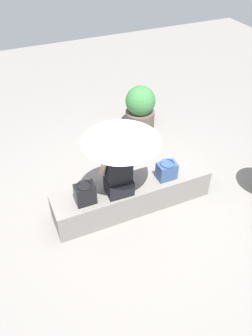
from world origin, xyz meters
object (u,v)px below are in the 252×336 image
at_px(person_seated, 119,170).
at_px(handbag_black, 167,171).
at_px(parasol, 121,133).
at_px(tote_bag_canvas, 85,194).
at_px(planter_near, 140,108).

height_order(person_seated, handbag_black, person_seated).
bearing_deg(parasol, person_seated, 44.78).
relative_size(handbag_black, tote_bag_canvas, 0.87).
bearing_deg(person_seated, parasol, -135.22).
bearing_deg(planter_near, handbag_black, 75.01).
bearing_deg(planter_near, person_seated, 57.41).
bearing_deg(parasol, handbag_black, 174.29).
relative_size(tote_bag_canvas, planter_near, 0.37).
height_order(tote_bag_canvas, planter_near, planter_near).
bearing_deg(tote_bag_canvas, planter_near, -131.30).
xyz_separation_m(parasol, handbag_black, (-0.65, 0.07, -0.76)).
height_order(parasol, tote_bag_canvas, parasol).
bearing_deg(tote_bag_canvas, person_seated, -179.57).
bearing_deg(parasol, tote_bag_canvas, 7.42).
xyz_separation_m(handbag_black, tote_bag_canvas, (1.18, 0.00, 0.02)).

